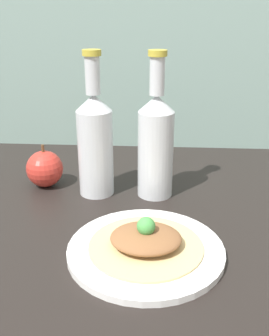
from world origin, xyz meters
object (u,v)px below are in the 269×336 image
Objects in this scene: cider_bottle_left at (95,141)px; apple at (45,169)px; cider_bottle_right at (156,142)px; plate at (146,249)px; plated_food at (146,240)px.

apple is at bearing 167.03° from cider_bottle_left.
cider_bottle_left is 13.24cm from cider_bottle_right.
apple is (-24.83, 26.36, 3.52)cm from plate.
plate is 2.65× the size of apple.
apple is (-12.76, 2.94, -8.07)cm from cider_bottle_left.
cider_bottle_left is 1.00× the size of cider_bottle_right.
plate is at bearing -46.71° from apple.
cider_bottle_left reaches higher than plated_food.
plate is at bearing 146.31° from plated_food.
plated_food is 25.36cm from cider_bottle_right.
apple is at bearing 173.55° from cider_bottle_right.
apple reaches higher than plated_food.
cider_bottle_right is (1.16, 23.42, 9.66)cm from plated_food.
cider_bottle_left is at bearing 180.00° from cider_bottle_right.
cider_bottle_right reaches higher than apple.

